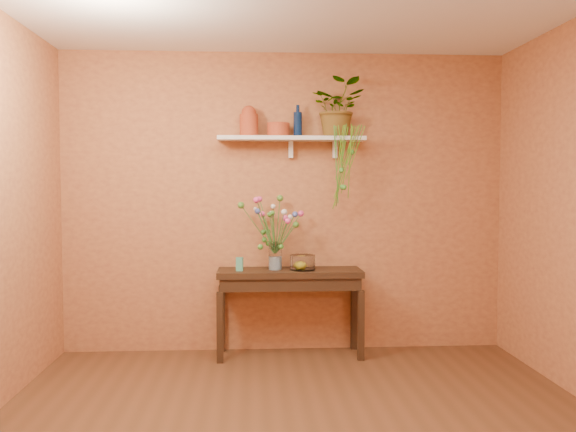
# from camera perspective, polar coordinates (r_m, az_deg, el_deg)

# --- Properties ---
(room) EXTENTS (4.04, 4.04, 2.70)m
(room) POSITION_cam_1_polar(r_m,az_deg,el_deg) (3.38, 1.59, 0.32)
(room) COLOR brown
(room) RESTS_ON ground
(sideboard) EXTENTS (1.26, 0.41, 0.77)m
(sideboard) POSITION_cam_1_polar(r_m,az_deg,el_deg) (5.22, 0.16, -6.41)
(sideboard) COLOR #322014
(sideboard) RESTS_ON ground
(wall_shelf) EXTENTS (1.30, 0.24, 0.19)m
(wall_shelf) POSITION_cam_1_polar(r_m,az_deg,el_deg) (5.27, 0.45, 7.43)
(wall_shelf) COLOR white
(wall_shelf) RESTS_ON room
(terracotta_jug) EXTENTS (0.19, 0.19, 0.27)m
(terracotta_jug) POSITION_cam_1_polar(r_m,az_deg,el_deg) (5.28, -3.80, 9.07)
(terracotta_jug) COLOR #A64521
(terracotta_jug) RESTS_ON wall_shelf
(terracotta_pot) EXTENTS (0.25, 0.25, 0.12)m
(terracotta_pot) POSITION_cam_1_polar(r_m,az_deg,el_deg) (5.29, -0.93, 8.32)
(terracotta_pot) COLOR #A64521
(terracotta_pot) RESTS_ON wall_shelf
(blue_bottle) EXTENTS (0.08, 0.08, 0.28)m
(blue_bottle) POSITION_cam_1_polar(r_m,az_deg,el_deg) (5.30, 0.95, 8.88)
(blue_bottle) COLOR #091B3E
(blue_bottle) RESTS_ON wall_shelf
(spider_plant) EXTENTS (0.52, 0.47, 0.51)m
(spider_plant) POSITION_cam_1_polar(r_m,az_deg,el_deg) (5.36, 4.89, 10.32)
(spider_plant) COLOR #3D8329
(spider_plant) RESTS_ON wall_shelf
(plant_fronds) EXTENTS (0.28, 0.33, 0.72)m
(plant_fronds) POSITION_cam_1_polar(r_m,az_deg,el_deg) (5.16, 5.46, 4.89)
(plant_fronds) COLOR #3D8329
(plant_fronds) RESTS_ON wall_shelf
(glass_vase) EXTENTS (0.12, 0.12, 0.24)m
(glass_vase) POSITION_cam_1_polar(r_m,az_deg,el_deg) (5.19, -1.24, -4.07)
(glass_vase) COLOR white
(glass_vase) RESTS_ON sideboard
(bouquet) EXTENTS (0.59, 0.47, 0.51)m
(bouquet) POSITION_cam_1_polar(r_m,az_deg,el_deg) (5.17, -1.46, -0.28)
(bouquet) COLOR #386B28
(bouquet) RESTS_ON glass_vase
(glass_bowl) EXTENTS (0.22, 0.22, 0.13)m
(glass_bowl) POSITION_cam_1_polar(r_m,az_deg,el_deg) (5.18, 1.42, -4.56)
(glass_bowl) COLOR white
(glass_bowl) RESTS_ON sideboard
(lemon) EXTENTS (0.07, 0.07, 0.07)m
(lemon) POSITION_cam_1_polar(r_m,az_deg,el_deg) (5.20, 1.28, -4.74)
(lemon) COLOR yellow
(lemon) RESTS_ON glass_bowl
(carton) EXTENTS (0.06, 0.05, 0.12)m
(carton) POSITION_cam_1_polar(r_m,az_deg,el_deg) (5.14, -4.70, -4.65)
(carton) COLOR teal
(carton) RESTS_ON sideboard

